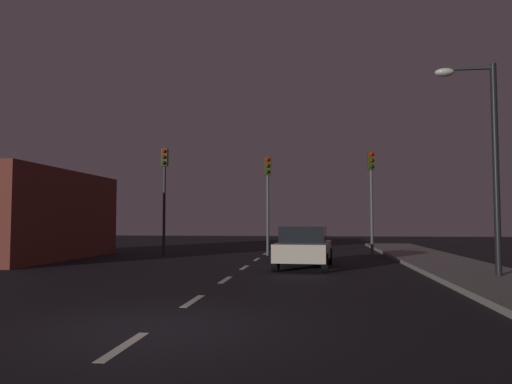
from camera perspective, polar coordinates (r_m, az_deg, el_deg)
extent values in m
plane|color=black|center=(15.08, -3.14, -9.88)|extent=(80.00, 80.00, 0.00)
cube|color=gray|center=(15.62, 25.46, -9.06)|extent=(3.00, 40.00, 0.15)
cube|color=silver|center=(7.26, -15.08, -16.89)|extent=(0.16, 1.60, 0.01)
cube|color=silver|center=(10.81, -7.33, -12.44)|extent=(0.16, 1.60, 0.01)
cube|color=silver|center=(14.49, -3.56, -10.13)|extent=(0.16, 1.60, 0.01)
cube|color=silver|center=(18.22, -1.35, -8.74)|extent=(0.16, 1.60, 0.01)
cube|color=silver|center=(21.97, 0.09, -7.82)|extent=(0.16, 1.60, 0.01)
cube|color=silver|center=(25.74, 1.11, -7.16)|extent=(0.16, 1.60, 0.01)
cylinder|color=#2D2D30|center=(25.29, -10.61, -1.08)|extent=(0.14, 0.14, 5.39)
cube|color=#382D0C|center=(25.48, -10.56, 3.97)|extent=(0.32, 0.24, 0.90)
sphere|color=red|center=(25.36, -10.66, 4.69)|extent=(0.20, 0.20, 0.20)
sphere|color=#3F2D0C|center=(25.32, -10.67, 4.02)|extent=(0.20, 0.20, 0.20)
sphere|color=#0C3319|center=(25.29, -10.67, 3.34)|extent=(0.20, 0.20, 0.20)
cylinder|color=#4C4C51|center=(24.22, 1.37, -1.64)|extent=(0.14, 0.14, 4.87)
cube|color=#382D0C|center=(24.36, 1.37, 3.04)|extent=(0.32, 0.24, 0.90)
sphere|color=red|center=(24.23, 1.33, 3.78)|extent=(0.20, 0.20, 0.20)
sphere|color=#3F2D0C|center=(24.20, 1.33, 3.08)|extent=(0.20, 0.20, 0.20)
sphere|color=#0C3319|center=(24.17, 1.33, 2.37)|extent=(0.20, 0.20, 0.20)
cylinder|color=#4C4C51|center=(24.25, 13.28, -1.33)|extent=(0.14, 0.14, 5.07)
cube|color=#382D0C|center=(24.41, 13.21, 3.56)|extent=(0.32, 0.24, 0.90)
sphere|color=red|center=(24.29, 13.25, 4.31)|extent=(0.20, 0.20, 0.20)
sphere|color=#3F2D0C|center=(24.25, 13.26, 3.61)|extent=(0.20, 0.20, 0.20)
sphere|color=#0C3319|center=(24.22, 13.26, 2.90)|extent=(0.20, 0.20, 0.20)
cube|color=beige|center=(18.13, 5.63, -6.78)|extent=(2.07, 4.33, 0.61)
cube|color=black|center=(17.89, 5.55, -4.92)|extent=(1.70, 2.00, 0.57)
cylinder|color=black|center=(19.78, 3.65, -7.39)|extent=(0.26, 0.65, 0.64)
cylinder|color=black|center=(19.64, 8.49, -7.39)|extent=(0.26, 0.65, 0.64)
cylinder|color=black|center=(16.71, 2.26, -8.14)|extent=(0.26, 0.65, 0.64)
cylinder|color=black|center=(16.54, 8.01, -8.16)|extent=(0.26, 0.65, 0.64)
cylinder|color=black|center=(15.78, 26.11, 2.21)|extent=(0.18, 0.18, 6.30)
cube|color=#2D2D30|center=(16.14, 23.47, 13.07)|extent=(1.37, 0.10, 0.10)
ellipsoid|color=silver|center=(15.94, 21.05, 12.85)|extent=(0.56, 0.36, 0.24)
cube|color=maroon|center=(24.44, -25.56, -2.45)|extent=(5.02, 9.14, 3.92)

